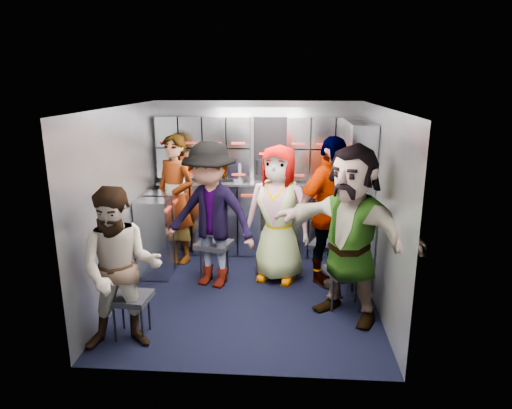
# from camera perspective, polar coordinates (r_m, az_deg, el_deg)

# --- Properties ---
(floor) EXTENTS (3.00, 3.00, 0.00)m
(floor) POSITION_cam_1_polar(r_m,az_deg,el_deg) (5.34, -0.88, -11.04)
(floor) COLOR black
(floor) RESTS_ON ground
(wall_back) EXTENTS (2.80, 0.04, 2.10)m
(wall_back) POSITION_cam_1_polar(r_m,az_deg,el_deg) (6.42, 0.22, 3.45)
(wall_back) COLOR gray
(wall_back) RESTS_ON ground
(wall_left) EXTENTS (0.04, 3.00, 2.10)m
(wall_left) POSITION_cam_1_polar(r_m,az_deg,el_deg) (5.27, -16.27, 0.17)
(wall_left) COLOR gray
(wall_left) RESTS_ON ground
(wall_right) EXTENTS (0.04, 3.00, 2.10)m
(wall_right) POSITION_cam_1_polar(r_m,az_deg,el_deg) (5.05, 15.12, -0.41)
(wall_right) COLOR gray
(wall_right) RESTS_ON ground
(ceiling) EXTENTS (2.80, 3.00, 0.02)m
(ceiling) POSITION_cam_1_polar(r_m,az_deg,el_deg) (4.79, -0.99, 12.07)
(ceiling) COLOR silver
(ceiling) RESTS_ON wall_back
(cart_bank_back) EXTENTS (2.68, 0.38, 0.99)m
(cart_bank_back) POSITION_cam_1_polar(r_m,az_deg,el_deg) (6.36, 0.09, -1.84)
(cart_bank_back) COLOR #A6ABB7
(cart_bank_back) RESTS_ON ground
(cart_bank_left) EXTENTS (0.38, 0.76, 0.99)m
(cart_bank_left) POSITION_cam_1_polar(r_m,az_deg,el_deg) (5.87, -12.10, -3.66)
(cart_bank_left) COLOR #A6ABB7
(cart_bank_left) RESTS_ON ground
(counter) EXTENTS (2.68, 0.42, 0.03)m
(counter) POSITION_cam_1_polar(r_m,az_deg,el_deg) (6.22, 0.09, 2.73)
(counter) COLOR #AEB0B5
(counter) RESTS_ON cart_bank_back
(locker_bank_back) EXTENTS (2.68, 0.28, 0.82)m
(locker_bank_back) POSITION_cam_1_polar(r_m,az_deg,el_deg) (6.20, 0.13, 7.15)
(locker_bank_back) COLOR #A6ABB7
(locker_bank_back) RESTS_ON wall_back
(locker_bank_right) EXTENTS (0.28, 1.00, 0.82)m
(locker_bank_right) POSITION_cam_1_polar(r_m,az_deg,el_deg) (5.60, 12.60, 5.90)
(locker_bank_right) COLOR #A6ABB7
(locker_bank_right) RESTS_ON wall_right
(right_cabinet) EXTENTS (0.28, 1.20, 1.00)m
(right_cabinet) POSITION_cam_1_polar(r_m,az_deg,el_deg) (5.75, 12.17, -4.04)
(right_cabinet) COLOR #A6ABB7
(right_cabinet) RESTS_ON ground
(coffee_niche) EXTENTS (0.46, 0.16, 0.84)m
(coffee_niche) POSITION_cam_1_polar(r_m,az_deg,el_deg) (6.25, 1.83, 7.02)
(coffee_niche) COLOR black
(coffee_niche) RESTS_ON wall_back
(red_latch_strip) EXTENTS (2.60, 0.02, 0.03)m
(red_latch_strip) POSITION_cam_1_polar(r_m,az_deg,el_deg) (6.06, -0.04, 1.08)
(red_latch_strip) COLOR #AB2015
(red_latch_strip) RESTS_ON cart_bank_back
(jump_seat_near_left) EXTENTS (0.38, 0.36, 0.42)m
(jump_seat_near_left) POSITION_cam_1_polar(r_m,az_deg,el_deg) (4.54, -15.38, -11.44)
(jump_seat_near_left) COLOR black
(jump_seat_near_left) RESTS_ON ground
(jump_seat_mid_left) EXTENTS (0.48, 0.46, 0.47)m
(jump_seat_mid_left) POSITION_cam_1_polar(r_m,az_deg,el_deg) (5.60, -5.26, -5.25)
(jump_seat_mid_left) COLOR black
(jump_seat_mid_left) RESTS_ON ground
(jump_seat_center) EXTENTS (0.46, 0.44, 0.49)m
(jump_seat_center) POSITION_cam_1_polar(r_m,az_deg,el_deg) (5.73, 2.77, -4.46)
(jump_seat_center) COLOR black
(jump_seat_center) RESTS_ON ground
(jump_seat_mid_right) EXTENTS (0.46, 0.44, 0.43)m
(jump_seat_mid_right) POSITION_cam_1_polar(r_m,az_deg,el_deg) (5.73, 8.76, -5.22)
(jump_seat_mid_right) COLOR black
(jump_seat_mid_right) RESTS_ON ground
(jump_seat_near_right) EXTENTS (0.47, 0.46, 0.44)m
(jump_seat_near_right) POSITION_cam_1_polar(r_m,az_deg,el_deg) (4.98, 11.12, -8.43)
(jump_seat_near_right) COLOR black
(jump_seat_near_right) RESTS_ON ground
(attendant_standing) EXTENTS (0.74, 0.66, 1.70)m
(attendant_standing) POSITION_cam_1_polar(r_m,az_deg,el_deg) (6.09, -10.05, 0.63)
(attendant_standing) COLOR black
(attendant_standing) RESTS_ON ground
(attendant_arc_a) EXTENTS (0.83, 0.71, 1.51)m
(attendant_arc_a) POSITION_cam_1_polar(r_m,az_deg,el_deg) (4.23, -16.54, -7.86)
(attendant_arc_a) COLOR black
(attendant_arc_a) RESTS_ON ground
(attendant_arc_b) EXTENTS (1.25, 0.96, 1.71)m
(attendant_arc_b) POSITION_cam_1_polar(r_m,az_deg,el_deg) (5.29, -5.69, -1.41)
(attendant_arc_b) COLOR black
(attendant_arc_b) RESTS_ON ground
(attendant_arc_c) EXTENTS (0.92, 0.73, 1.65)m
(attendant_arc_c) POSITION_cam_1_polar(r_m,az_deg,el_deg) (5.44, 2.78, -1.20)
(attendant_arc_c) COLOR black
(attendant_arc_c) RESTS_ON ground
(attendant_arc_d) EXTENTS (1.07, 1.00, 1.77)m
(attendant_arc_d) POSITION_cam_1_polar(r_m,az_deg,el_deg) (5.40, 9.13, -0.87)
(attendant_arc_d) COLOR black
(attendant_arc_d) RESTS_ON ground
(attendant_arc_e) EXTENTS (1.63, 1.45, 1.80)m
(attendant_arc_e) POSITION_cam_1_polar(r_m,az_deg,el_deg) (4.63, 11.70, -3.59)
(attendant_arc_e) COLOR black
(attendant_arc_e) RESTS_ON ground
(bottle_left) EXTENTS (0.06, 0.06, 0.22)m
(bottle_left) POSITION_cam_1_polar(r_m,az_deg,el_deg) (6.17, -2.56, 3.82)
(bottle_left) COLOR white
(bottle_left) RESTS_ON counter
(bottle_mid) EXTENTS (0.07, 0.07, 0.26)m
(bottle_mid) POSITION_cam_1_polar(r_m,az_deg,el_deg) (6.16, -2.01, 4.00)
(bottle_mid) COLOR white
(bottle_mid) RESTS_ON counter
(bottle_right) EXTENTS (0.07, 0.07, 0.25)m
(bottle_right) POSITION_cam_1_polar(r_m,az_deg,el_deg) (6.13, 3.22, 3.88)
(bottle_right) COLOR white
(bottle_right) RESTS_ON counter
(cup_left) EXTENTS (0.08, 0.08, 0.11)m
(cup_left) POSITION_cam_1_polar(r_m,az_deg,el_deg) (6.30, -9.23, 3.32)
(cup_left) COLOR #CCB890
(cup_left) RESTS_ON counter
(cup_right) EXTENTS (0.09, 0.09, 0.09)m
(cup_right) POSITION_cam_1_polar(r_m,az_deg,el_deg) (6.18, 10.72, 2.97)
(cup_right) COLOR #CCB890
(cup_right) RESTS_ON counter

